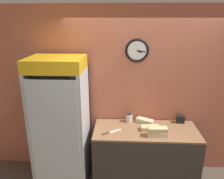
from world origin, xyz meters
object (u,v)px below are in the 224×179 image
at_px(beverage_cooler, 62,115).
at_px(sandwich_flat_right, 145,121).
at_px(chefs_knife, 109,132).
at_px(condiment_jar, 129,117).
at_px(sandwich_stack_middle, 158,130).
at_px(sandwich_stack_bottom, 157,134).
at_px(napkin_dispenser, 181,119).
at_px(sandwich_flat_left, 150,128).

bearing_deg(beverage_cooler, sandwich_flat_right, 8.37).
xyz_separation_m(chefs_knife, condiment_jar, (0.30, 0.39, 0.06)).
xyz_separation_m(sandwich_stack_middle, chefs_knife, (-0.69, 0.05, -0.09)).
relative_size(beverage_cooler, condiment_jar, 13.85).
relative_size(sandwich_stack_bottom, sandwich_stack_middle, 1.00).
relative_size(beverage_cooler, sandwich_flat_right, 6.90).
bearing_deg(napkin_dispenser, chefs_knife, -160.70).
distance_m(sandwich_flat_left, napkin_dispenser, 0.58).
relative_size(beverage_cooler, sandwich_flat_left, 6.86).
relative_size(beverage_cooler, sandwich_stack_bottom, 7.24).
height_order(sandwich_stack_bottom, sandwich_stack_middle, sandwich_stack_middle).
relative_size(sandwich_stack_middle, sandwich_flat_right, 0.95).
bearing_deg(condiment_jar, chefs_knife, -127.92).
xyz_separation_m(beverage_cooler, sandwich_stack_middle, (1.42, -0.21, -0.09)).
bearing_deg(napkin_dispenser, sandwich_stack_middle, -134.26).
height_order(beverage_cooler, sandwich_flat_right, beverage_cooler).
bearing_deg(sandwich_stack_middle, sandwich_flat_left, 114.40).
bearing_deg(sandwich_flat_left, beverage_cooler, 178.69).
height_order(sandwich_stack_bottom, chefs_knife, sandwich_stack_bottom).
bearing_deg(chefs_knife, sandwich_stack_bottom, -4.10).
xyz_separation_m(sandwich_flat_right, chefs_knife, (-0.55, -0.35, -0.03)).
bearing_deg(sandwich_stack_bottom, napkin_dispenser, 45.74).
distance_m(sandwich_flat_right, chefs_knife, 0.65).
xyz_separation_m(sandwich_stack_middle, napkin_dispenser, (0.43, 0.44, -0.04)).
xyz_separation_m(sandwich_stack_middle, sandwich_flat_right, (-0.14, 0.40, -0.07)).
distance_m(sandwich_stack_middle, chefs_knife, 0.70).
distance_m(sandwich_stack_middle, condiment_jar, 0.59).
height_order(chefs_knife, napkin_dispenser, napkin_dispenser).
bearing_deg(condiment_jar, napkin_dispenser, 0.27).
distance_m(beverage_cooler, condiment_jar, 1.07).
distance_m(chefs_knife, condiment_jar, 0.50).
height_order(sandwich_stack_middle, sandwich_flat_left, sandwich_stack_middle).
distance_m(beverage_cooler, sandwich_flat_left, 1.35).
distance_m(beverage_cooler, sandwich_stack_middle, 1.44).
bearing_deg(chefs_knife, sandwich_flat_right, 32.32).
distance_m(sandwich_flat_right, condiment_jar, 0.25).
xyz_separation_m(sandwich_stack_middle, condiment_jar, (-0.39, 0.44, -0.03)).
height_order(beverage_cooler, sandwich_stack_bottom, beverage_cooler).
distance_m(beverage_cooler, sandwich_flat_right, 1.30).
bearing_deg(sandwich_flat_right, sandwich_flat_left, -74.50).
bearing_deg(napkin_dispenser, sandwich_flat_right, -175.46).
xyz_separation_m(beverage_cooler, napkin_dispenser, (1.85, 0.23, -0.13)).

